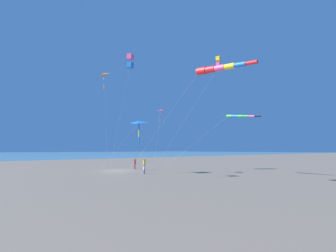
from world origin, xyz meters
name	(u,v)px	position (x,y,z in m)	size (l,w,h in m)	color
ground_plane	(117,171)	(0.00, 0.00, 0.00)	(600.00, 600.00, 0.00)	#756654
ocean_water_strip	(10,154)	(-165.00, 0.00, 0.00)	(240.00, 600.00, 0.01)	teal
person_adult_flyer	(144,163)	(1.82, 3.63, 1.02)	(0.66, 0.67, 1.87)	#3D7F51
person_child_green_jacket	(135,163)	(-0.83, 3.57, 0.95)	(0.62, 0.60, 1.74)	#B72833
person_child_grey_jacket	(144,168)	(6.36, 0.58, 0.68)	(0.32, 0.39, 1.24)	#8E6B9E
kite_box_orange_high_right	(218,62)	(10.95, 10.37, 15.96)	(10.39, 4.55, 16.74)	yellow
kite_windsock_rainbow_low_near	(217,68)	(18.32, 0.61, 10.56)	(22.30, 2.27, 11.17)	red
kite_delta_blue_topmost	(161,111)	(7.21, 2.61, 8.32)	(3.50, 1.40, 8.53)	#EF4C93
kite_windsock_long_streamer_right	(238,116)	(14.72, 9.35, 7.34)	(15.04, 3.22, 7.73)	green
kite_delta_magenta_far_left	(139,123)	(5.45, 0.28, 6.65)	(8.19, 3.50, 7.06)	blue
kite_delta_checkered_midright	(104,75)	(7.02, -5.43, 11.64)	(7.52, 4.47, 11.92)	orange
kite_box_white_trailing	(130,61)	(0.78, 1.42, 16.96)	(3.74, 2.06, 18.06)	#EF4C93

